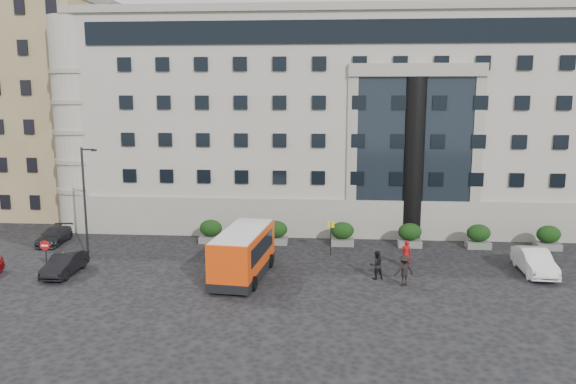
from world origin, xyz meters
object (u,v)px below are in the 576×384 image
object	(u,v)px
parked_car_d	(110,217)
pedestrian_a	(406,254)
no_entry_sign	(45,251)
hedge_d	(410,235)
hedge_e	(478,236)
minibus	(243,251)
parked_car_b	(65,264)
pedestrian_b	(376,265)
bus_stop_sign	(331,232)
hedge_a	(211,231)
white_taxi	(535,262)
hedge_c	(342,233)
parked_car_c	(54,236)
pedestrian_c	(404,270)
street_lamp	(85,198)
hedge_f	(548,237)
hedge_b	(276,232)
red_truck	(89,204)

from	to	relation	value
parked_car_d	pedestrian_a	distance (m)	27.23
no_entry_sign	pedestrian_a	world-z (taller)	no_entry_sign
hedge_d	hedge_e	distance (m)	5.20
minibus	parked_car_b	bearing A→B (deg)	-172.12
no_entry_sign	parked_car_b	xyz separation A→B (m)	(1.11, 0.25, -0.94)
parked_car_b	pedestrian_b	distance (m)	20.32
hedge_e	bus_stop_sign	world-z (taller)	bus_stop_sign
hedge_a	white_taxi	size ratio (longest dim) A/B	0.37
hedge_c	parked_car_d	size ratio (longest dim) A/B	0.38
pedestrian_b	parked_car_b	bearing A→B (deg)	-17.24
parked_car_c	white_taxi	size ratio (longest dim) A/B	0.85
minibus	parked_car_b	world-z (taller)	minibus
bus_stop_sign	no_entry_sign	xyz separation A→B (m)	(-18.50, -6.04, -0.08)
minibus	pedestrian_c	size ratio (longest dim) A/B	3.99
hedge_d	pedestrian_a	world-z (taller)	pedestrian_a
street_lamp	minibus	xyz separation A→B (m)	(11.83, -3.46, -2.66)
hedge_f	street_lamp	xyz separation A→B (m)	(-33.94, -4.80, 3.44)
parked_car_b	hedge_e	bearing A→B (deg)	16.61
parked_car_c	white_taxi	xyz separation A→B (m)	(35.19, -4.82, 0.20)
no_entry_sign	parked_car_d	bearing A→B (deg)	95.67
minibus	white_taxi	bearing A→B (deg)	12.84
bus_stop_sign	pedestrian_c	bearing A→B (deg)	-54.07
pedestrian_a	hedge_b	bearing A→B (deg)	-26.81
hedge_d	street_lamp	world-z (taller)	street_lamp
hedge_e	pedestrian_c	distance (m)	11.30
parked_car_b	pedestrian_c	size ratio (longest dim) A/B	2.24
hedge_c	parked_car_c	distance (m)	22.74
hedge_d	hedge_c	bearing A→B (deg)	180.00
hedge_e	pedestrian_b	size ratio (longest dim) A/B	0.99
white_taxi	pedestrian_a	distance (m)	8.29
pedestrian_a	pedestrian_b	xyz separation A→B (m)	(-2.21, -2.66, -0.01)
hedge_a	parked_car_b	xyz separation A→B (m)	(-7.89, -8.59, -0.22)
hedge_c	bus_stop_sign	world-z (taller)	bus_stop_sign
hedge_b	parked_car_d	size ratio (longest dim) A/B	0.38
red_truck	parked_car_d	xyz separation A→B (m)	(3.05, -2.64, -0.62)
red_truck	hedge_f	bearing A→B (deg)	-4.66
no_entry_sign	hedge_f	bearing A→B (deg)	14.17
hedge_e	red_truck	xyz separation A→B (m)	(-34.26, 8.03, 0.37)
bus_stop_sign	red_truck	size ratio (longest dim) A/B	0.51
hedge_e	parked_car_c	bearing A→B (deg)	-177.84
hedge_d	parked_car_c	world-z (taller)	hedge_d
hedge_e	parked_car_d	bearing A→B (deg)	170.22
street_lamp	parked_car_c	distance (m)	6.76
hedge_a	parked_car_d	world-z (taller)	hedge_a
pedestrian_a	bus_stop_sign	bearing A→B (deg)	-23.49
red_truck	pedestrian_b	xyz separation A→B (m)	(25.88, -15.99, -0.37)
hedge_b	hedge_f	bearing A→B (deg)	0.00
bus_stop_sign	hedge_e	bearing A→B (deg)	13.92
hedge_f	pedestrian_b	world-z (taller)	pedestrian_b
red_truck	parked_car_b	xyz separation A→B (m)	(5.57, -16.61, -0.59)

